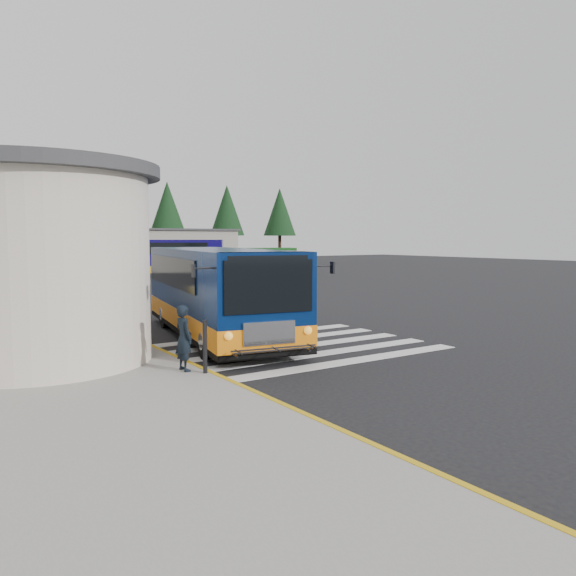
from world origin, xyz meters
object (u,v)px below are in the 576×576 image
pedestrian_b (99,332)px  bollard (205,347)px  far_bus_a (160,256)px  pedestrian_a (184,338)px  far_bus_b (249,260)px  transit_bus (217,296)px

pedestrian_b → bollard: 2.44m
pedestrian_b → far_bus_a: (13.48, 31.50, 0.67)m
pedestrian_a → bollard: size_ratio=1.26×
pedestrian_a → bollard: (0.30, -0.48, -0.16)m
pedestrian_b → far_bus_b: (20.71, 29.33, 0.27)m
transit_bus → pedestrian_b: (-4.59, -3.24, -0.30)m
transit_bus → pedestrian_a: (-2.95, -4.19, -0.45)m
transit_bus → pedestrian_b: transit_bus is taller
far_bus_a → far_bus_b: size_ratio=1.26×
bollard → pedestrian_b: bearing=143.7°
bollard → far_bus_b: (18.76, 30.76, 0.59)m
transit_bus → bollard: (-2.65, -4.67, -0.61)m
pedestrian_b → far_bus_a: far_bus_a is taller
pedestrian_b → bollard: bearing=12.7°
bollard → far_bus_b: bearing=58.6°
transit_bus → pedestrian_a: transit_bus is taller
far_bus_a → far_bus_b: far_bus_a is taller
far_bus_a → transit_bus: bearing=-168.3°
pedestrian_a → pedestrian_b: 1.91m
pedestrian_b → far_bus_b: size_ratio=0.22×
pedestrian_b → transit_bus: bearing=84.3°
transit_bus → bollard: bearing=-108.7°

